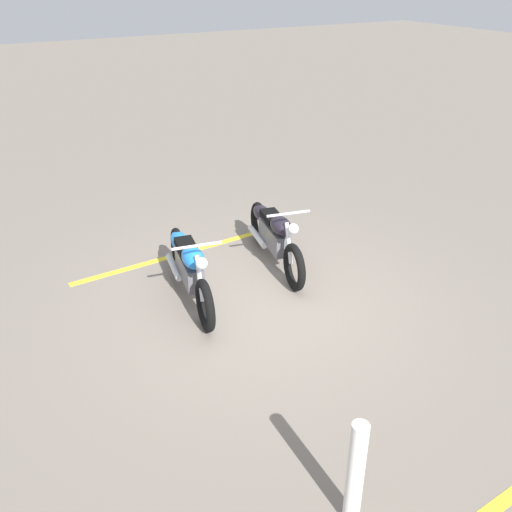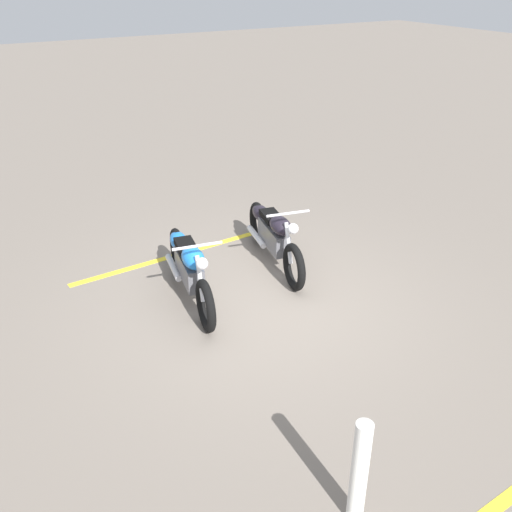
% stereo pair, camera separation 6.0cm
% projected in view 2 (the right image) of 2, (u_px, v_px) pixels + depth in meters
% --- Properties ---
extents(ground_plane, '(60.00, 60.00, 0.00)m').
position_uv_depth(ground_plane, '(259.00, 301.00, 7.59)').
color(ground_plane, slate).
extents(motorcycle_bright_foreground, '(2.21, 0.68, 1.04)m').
position_uv_depth(motorcycle_bright_foreground, '(189.00, 266.00, 7.51)').
color(motorcycle_bright_foreground, black).
rests_on(motorcycle_bright_foreground, ground).
extents(motorcycle_dark_foreground, '(2.21, 0.71, 1.04)m').
position_uv_depth(motorcycle_dark_foreground, '(273.00, 234.00, 8.39)').
color(motorcycle_dark_foreground, black).
rests_on(motorcycle_dark_foreground, ground).
extents(bollard_post, '(0.14, 0.14, 1.02)m').
position_uv_depth(bollard_post, '(359.00, 473.00, 4.41)').
color(bollard_post, white).
rests_on(bollard_post, ground).
extents(parking_stripe_near, '(0.34, 3.20, 0.01)m').
position_uv_depth(parking_stripe_near, '(171.00, 257.00, 8.73)').
color(parking_stripe_near, yellow).
rests_on(parking_stripe_near, ground).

